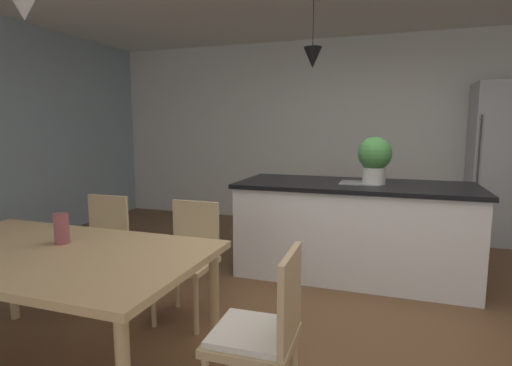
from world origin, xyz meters
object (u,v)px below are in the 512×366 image
at_px(chair_kitchen_end, 263,332).
at_px(refrigerator, 498,164).
at_px(dining_table, 48,261).
at_px(kitchen_island, 353,228).
at_px(chair_far_right, 188,256).
at_px(chair_far_left, 99,246).
at_px(potted_plant_on_island, 375,158).
at_px(vase_on_dining_table, 62,229).

xyz_separation_m(chair_kitchen_end, refrigerator, (1.78, 3.95, 0.51)).
height_order(chair_kitchen_end, refrigerator, refrigerator).
height_order(dining_table, kitchen_island, kitchen_island).
distance_m(chair_far_right, chair_far_left, 0.81).
height_order(chair_far_right, chair_kitchen_end, same).
xyz_separation_m(refrigerator, potted_plant_on_island, (-1.40, -1.75, 0.16)).
bearing_deg(chair_far_left, dining_table, -65.30).
height_order(dining_table, chair_far_left, chair_far_left).
relative_size(dining_table, chair_kitchen_end, 2.08).
height_order(dining_table, chair_far_right, chair_far_right).
bearing_deg(chair_far_left, refrigerator, 41.53).
bearing_deg(vase_on_dining_table, potted_plant_on_island, 50.96).
relative_size(dining_table, potted_plant_on_island, 4.08).
relative_size(chair_far_left, kitchen_island, 0.39).
height_order(chair_far_right, chair_far_left, same).
distance_m(chair_far_right, chair_kitchen_end, 1.24).
relative_size(chair_far_right, vase_on_dining_table, 4.82).
xyz_separation_m(chair_far_left, potted_plant_on_island, (2.06, 1.32, 0.67)).
bearing_deg(kitchen_island, refrigerator, 48.07).
relative_size(kitchen_island, vase_on_dining_table, 12.24).
height_order(kitchen_island, potted_plant_on_island, potted_plant_on_island).
bearing_deg(chair_kitchen_end, chair_far_right, 134.51).
distance_m(potted_plant_on_island, vase_on_dining_table, 2.68).
bearing_deg(kitchen_island, chair_far_left, -145.13).
xyz_separation_m(chair_far_right, chair_kitchen_end, (0.87, -0.88, 0.00)).
bearing_deg(kitchen_island, vase_on_dining_table, -126.06).
relative_size(dining_table, chair_far_right, 2.08).
distance_m(kitchen_island, potted_plant_on_island, 0.71).
xyz_separation_m(dining_table, chair_kitchen_end, (1.27, 0.00, -0.20)).
xyz_separation_m(dining_table, chair_far_left, (-0.41, 0.88, -0.20)).
relative_size(chair_kitchen_end, refrigerator, 0.44).
bearing_deg(refrigerator, dining_table, -127.72).
xyz_separation_m(chair_far_right, refrigerator, (2.65, 3.06, 0.51)).
distance_m(refrigerator, vase_on_dining_table, 4.90).
xyz_separation_m(chair_kitchen_end, kitchen_island, (0.21, 2.20, -0.01)).
bearing_deg(refrigerator, kitchen_island, -131.93).
bearing_deg(vase_on_dining_table, kitchen_island, 53.94).
relative_size(kitchen_island, refrigerator, 1.12).
relative_size(dining_table, chair_far_left, 2.08).
xyz_separation_m(dining_table, kitchen_island, (1.49, 2.20, -0.22)).
distance_m(chair_far_left, kitchen_island, 2.31).
bearing_deg(dining_table, chair_far_left, 114.70).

